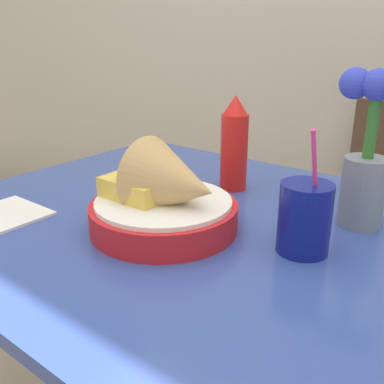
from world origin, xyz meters
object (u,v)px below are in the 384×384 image
object	(u,v)px
ketchup_bottle	(234,145)
food_basket	(168,201)
flower_vase	(368,153)
drink_cup	(304,220)

from	to	relation	value
ketchup_bottle	food_basket	bearing A→B (deg)	-83.14
food_basket	ketchup_bottle	xyz separation A→B (m)	(-0.03, 0.27, 0.05)
food_basket	flower_vase	xyz separation A→B (m)	(0.26, 0.24, 0.08)
ketchup_bottle	flower_vase	world-z (taller)	flower_vase
drink_cup	flower_vase	size ratio (longest dim) A/B	0.74
food_basket	flower_vase	world-z (taller)	flower_vase
food_basket	drink_cup	distance (m)	0.24
drink_cup	flower_vase	distance (m)	0.19
food_basket	ketchup_bottle	size ratio (longest dim) A/B	1.25
ketchup_bottle	drink_cup	xyz separation A→B (m)	(0.26, -0.19, -0.05)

